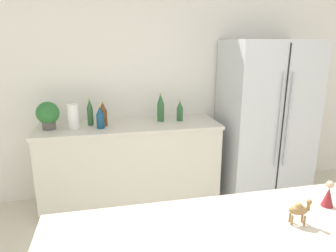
# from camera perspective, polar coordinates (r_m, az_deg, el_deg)

# --- Properties ---
(wall_back) EXTENTS (8.00, 0.06, 2.55)m
(wall_back) POSITION_cam_1_polar(r_m,az_deg,el_deg) (3.52, -1.88, 7.62)
(wall_back) COLOR white
(wall_back) RESTS_ON ground_plane
(back_counter) EXTENTS (1.92, 0.63, 0.92)m
(back_counter) POSITION_cam_1_polar(r_m,az_deg,el_deg) (3.36, -7.11, -7.23)
(back_counter) COLOR silver
(back_counter) RESTS_ON ground_plane
(refrigerator) EXTENTS (0.95, 0.74, 1.80)m
(refrigerator) POSITION_cam_1_polar(r_m,az_deg,el_deg) (3.62, 17.91, 1.01)
(refrigerator) COLOR silver
(refrigerator) RESTS_ON ground_plane
(potted_plant) EXTENTS (0.22, 0.22, 0.28)m
(potted_plant) POSITION_cam_1_polar(r_m,az_deg,el_deg) (3.20, -21.91, 2.08)
(potted_plant) COLOR #595451
(potted_plant) RESTS_ON back_counter
(paper_towel_roll) EXTENTS (0.11, 0.11, 0.25)m
(paper_towel_roll) POSITION_cam_1_polar(r_m,az_deg,el_deg) (3.14, -17.59, 1.72)
(paper_towel_roll) COLOR white
(paper_towel_roll) RESTS_ON back_counter
(back_bottle_0) EXTENTS (0.07, 0.07, 0.23)m
(back_bottle_0) POSITION_cam_1_polar(r_m,az_deg,el_deg) (3.31, 2.27, 2.89)
(back_bottle_0) COLOR #2D6033
(back_bottle_0) RESTS_ON back_counter
(back_bottle_1) EXTENTS (0.08, 0.08, 0.23)m
(back_bottle_1) POSITION_cam_1_polar(r_m,az_deg,el_deg) (3.08, -12.79, 1.55)
(back_bottle_1) COLOR navy
(back_bottle_1) RESTS_ON back_counter
(back_bottle_2) EXTENTS (0.08, 0.08, 0.26)m
(back_bottle_2) POSITION_cam_1_polar(r_m,az_deg,el_deg) (3.17, -12.27, 2.23)
(back_bottle_2) COLOR brown
(back_bottle_2) RESTS_ON back_counter
(back_bottle_3) EXTENTS (0.06, 0.06, 0.29)m
(back_bottle_3) POSITION_cam_1_polar(r_m,az_deg,el_deg) (3.22, -14.63, 2.56)
(back_bottle_3) COLOR #2D6033
(back_bottle_3) RESTS_ON back_counter
(back_bottle_4) EXTENTS (0.08, 0.08, 0.31)m
(back_bottle_4) POSITION_cam_1_polar(r_m,az_deg,el_deg) (3.28, -1.42, 3.49)
(back_bottle_4) COLOR #2D6033
(back_bottle_4) RESTS_ON back_counter
(camel_figurine) EXTENTS (0.10, 0.07, 0.13)m
(camel_figurine) POSITION_cam_1_polar(r_m,az_deg,el_deg) (1.57, 23.73, -14.34)
(camel_figurine) COLOR olive
(camel_figurine) RESTS_ON bar_counter
(wise_man_figurine_blue) EXTENTS (0.06, 0.06, 0.14)m
(wise_man_figurine_blue) POSITION_cam_1_polar(r_m,az_deg,el_deg) (1.79, 28.23, -11.56)
(wise_man_figurine_blue) COLOR maroon
(wise_man_figurine_blue) RESTS_ON bar_counter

